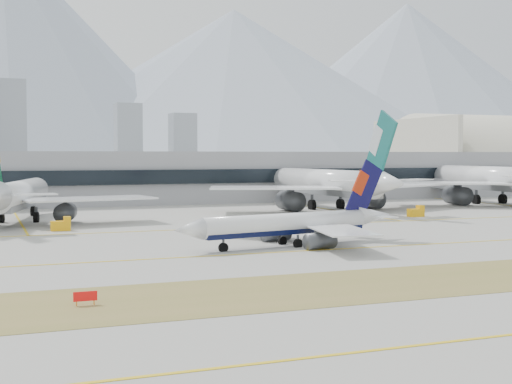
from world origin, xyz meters
name	(u,v)px	position (x,y,z in m)	size (l,w,h in m)	color
ground	(303,246)	(0.00, 0.00, 0.00)	(3000.00, 3000.00, 0.00)	#A2A097
taxiing_airliner	(294,225)	(-0.99, 1.24, 3.25)	(39.91, 34.25, 13.49)	white
widebody_eva	(18,196)	(-39.01, 55.43, 5.47)	(56.11, 55.91, 20.57)	white
widebody_cathay	(329,184)	(37.46, 64.71, 6.50)	(68.59, 66.99, 24.45)	white
widebody_china_air	(492,180)	(90.51, 66.11, 6.79)	(71.37, 70.16, 25.55)	white
terminal	(143,176)	(0.00, 114.84, 7.50)	(280.00, 43.10, 15.00)	gray
hangar	(506,189)	(154.56, 135.00, 0.14)	(91.00, 60.00, 60.00)	beige
hold_sign_left	(85,296)	(-37.23, -32.00, 0.88)	(2.20, 0.15, 1.35)	red
gse_b	(61,225)	(-32.24, 36.60, 1.05)	(3.55, 2.00, 2.60)	#F1A70C
gse_c	(416,212)	(46.28, 38.25, 1.05)	(3.55, 2.00, 2.60)	#F1A70C
mountain_ridge	(20,71)	(33.00, 1404.14, 181.85)	(2830.00, 1120.00, 470.00)	#9EA8B7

